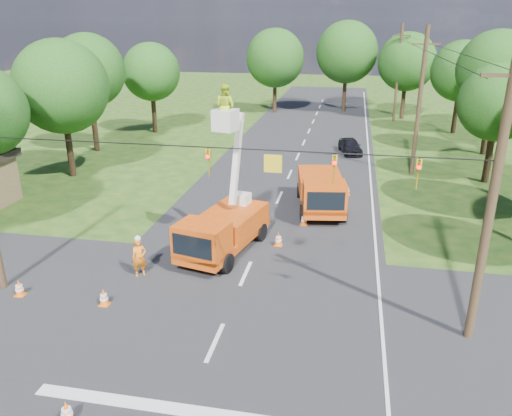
% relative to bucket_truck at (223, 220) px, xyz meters
% --- Properties ---
extents(ground, '(140.00, 140.00, 0.00)m').
position_rel_bucket_truck_xyz_m(ground, '(1.45, 13.12, -1.69)').
color(ground, '#1E4414').
rests_on(ground, ground).
extents(road_main, '(12.00, 100.00, 0.06)m').
position_rel_bucket_truck_xyz_m(road_main, '(1.45, 13.12, -1.69)').
color(road_main, black).
rests_on(road_main, ground).
extents(road_cross, '(56.00, 10.00, 0.07)m').
position_rel_bucket_truck_xyz_m(road_cross, '(1.45, -4.88, -1.69)').
color(road_cross, black).
rests_on(road_cross, ground).
extents(stop_bar, '(9.00, 0.45, 0.02)m').
position_rel_bucket_truck_xyz_m(stop_bar, '(1.45, -10.08, -1.69)').
color(stop_bar, silver).
rests_on(stop_bar, ground).
extents(edge_line, '(0.12, 90.00, 0.02)m').
position_rel_bucket_truck_xyz_m(edge_line, '(7.05, 13.12, -1.69)').
color(edge_line, silver).
rests_on(edge_line, ground).
extents(bucket_truck, '(3.42, 6.20, 7.75)m').
position_rel_bucket_truck_xyz_m(bucket_truck, '(0.00, 0.00, 0.00)').
color(bucket_truck, '#C13C0D').
rests_on(bucket_truck, ground).
extents(second_truck, '(3.18, 6.40, 2.30)m').
position_rel_bucket_truck_xyz_m(second_truck, '(4.06, 6.48, -0.49)').
color(second_truck, '#C13C0D').
rests_on(second_truck, ground).
extents(ground_worker, '(0.75, 0.71, 1.72)m').
position_rel_bucket_truck_xyz_m(ground_worker, '(-2.95, -2.85, -0.83)').
color(ground_worker, orange).
rests_on(ground_worker, ground).
extents(distant_car, '(2.31, 3.90, 1.24)m').
position_rel_bucket_truck_xyz_m(distant_car, '(5.53, 20.15, -1.06)').
color(distant_car, black).
rests_on(distant_car, ground).
extents(traffic_cone_0, '(0.38, 0.38, 0.71)m').
position_rel_bucket_truck_xyz_m(traffic_cone_0, '(-1.54, -11.08, -1.33)').
color(traffic_cone_0, '#F9620D').
rests_on(traffic_cone_0, ground).
extents(traffic_cone_2, '(0.38, 0.38, 0.71)m').
position_rel_bucket_truck_xyz_m(traffic_cone_2, '(2.40, 1.26, -1.33)').
color(traffic_cone_2, '#F9620D').
rests_on(traffic_cone_2, ground).
extents(traffic_cone_3, '(0.38, 0.38, 0.71)m').
position_rel_bucket_truck_xyz_m(traffic_cone_3, '(3.36, 4.07, -1.33)').
color(traffic_cone_3, '#F9620D').
rests_on(traffic_cone_3, ground).
extents(traffic_cone_4, '(0.38, 0.38, 0.71)m').
position_rel_bucket_truck_xyz_m(traffic_cone_4, '(-3.36, -5.36, -1.33)').
color(traffic_cone_4, '#F9620D').
rests_on(traffic_cone_4, ground).
extents(traffic_cone_5, '(0.38, 0.38, 0.71)m').
position_rel_bucket_truck_xyz_m(traffic_cone_5, '(-6.98, -5.33, -1.33)').
color(traffic_cone_5, '#F9620D').
rests_on(traffic_cone_5, ground).
extents(traffic_cone_7, '(0.38, 0.38, 0.71)m').
position_rel_bucket_truck_xyz_m(traffic_cone_7, '(5.51, 9.41, -1.33)').
color(traffic_cone_7, '#F9620D').
rests_on(traffic_cone_7, ground).
extents(traffic_cone_8, '(0.38, 0.38, 0.71)m').
position_rel_bucket_truck_xyz_m(traffic_cone_8, '(-1.03, 3.54, -1.33)').
color(traffic_cone_8, '#F9620D').
rests_on(traffic_cone_8, ground).
extents(pole_right_near, '(1.80, 0.30, 10.00)m').
position_rel_bucket_truck_xyz_m(pole_right_near, '(9.95, -4.88, 3.42)').
color(pole_right_near, '#4C3823').
rests_on(pole_right_near, ground).
extents(pole_right_mid, '(1.80, 0.30, 10.00)m').
position_rel_bucket_truck_xyz_m(pole_right_mid, '(9.95, 15.12, 3.42)').
color(pole_right_mid, '#4C3823').
rests_on(pole_right_mid, ground).
extents(pole_right_far, '(1.80, 0.30, 10.00)m').
position_rel_bucket_truck_xyz_m(pole_right_far, '(9.95, 35.12, 3.42)').
color(pole_right_far, '#4C3823').
rests_on(pole_right_far, ground).
extents(signal_span, '(18.00, 0.29, 1.07)m').
position_rel_bucket_truck_xyz_m(signal_span, '(3.67, -4.89, 4.19)').
color(signal_span, black).
rests_on(signal_span, ground).
extents(tree_left_d, '(6.20, 6.20, 9.24)m').
position_rel_bucket_truck_xyz_m(tree_left_d, '(-13.55, 10.12, 4.44)').
color(tree_left_d, '#382616').
rests_on(tree_left_d, ground).
extents(tree_left_e, '(5.80, 5.80, 9.41)m').
position_rel_bucket_truck_xyz_m(tree_left_e, '(-15.35, 17.12, 4.80)').
color(tree_left_e, '#382616').
rests_on(tree_left_e, ground).
extents(tree_left_f, '(5.40, 5.40, 8.40)m').
position_rel_bucket_truck_xyz_m(tree_left_f, '(-13.35, 25.12, 4.00)').
color(tree_left_f, '#382616').
rests_on(tree_left_f, ground).
extents(tree_right_c, '(5.00, 5.00, 7.83)m').
position_rel_bucket_truck_xyz_m(tree_right_c, '(14.65, 14.12, 3.63)').
color(tree_right_c, '#382616').
rests_on(tree_right_c, ground).
extents(tree_right_d, '(6.00, 6.00, 9.70)m').
position_rel_bucket_truck_xyz_m(tree_right_d, '(16.25, 22.12, 4.99)').
color(tree_right_d, '#382616').
rests_on(tree_right_d, ground).
extents(tree_right_e, '(5.60, 5.60, 8.63)m').
position_rel_bucket_truck_xyz_m(tree_right_e, '(15.25, 30.12, 4.12)').
color(tree_right_e, '#382616').
rests_on(tree_right_e, ground).
extents(tree_far_a, '(6.60, 6.60, 9.50)m').
position_rel_bucket_truck_xyz_m(tree_far_a, '(-3.55, 38.12, 4.50)').
color(tree_far_a, '#382616').
rests_on(tree_far_a, ground).
extents(tree_far_b, '(7.00, 7.00, 10.32)m').
position_rel_bucket_truck_xyz_m(tree_far_b, '(4.45, 40.12, 5.12)').
color(tree_far_b, '#382616').
rests_on(tree_far_b, ground).
extents(tree_far_c, '(6.20, 6.20, 9.18)m').
position_rel_bucket_truck_xyz_m(tree_far_c, '(10.95, 37.12, 4.38)').
color(tree_far_c, '#382616').
rests_on(tree_far_c, ground).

